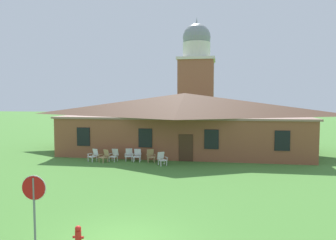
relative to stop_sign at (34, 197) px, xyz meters
The scene contains 11 objects.
brick_building 20.30m from the stop_sign, 82.46° to the left, with size 21.51×10.40×5.37m.
dome_tower 36.22m from the stop_sign, 85.79° to the left, with size 5.18×5.18×16.19m.
stop_sign is the anchor object (origin of this frame).
lawn_chair_by_porch 14.51m from the stop_sign, 105.13° to the left, with size 0.81×0.85×0.96m.
lawn_chair_near_door 14.11m from the stop_sign, 101.58° to the left, with size 0.83×0.86×0.96m.
lawn_chair_left_end 14.45m from the stop_sign, 98.87° to the left, with size 0.72×0.77×0.96m.
lawn_chair_middle 14.64m from the stop_sign, 94.40° to the left, with size 0.74×0.79×0.96m.
lawn_chair_right_end 14.51m from the stop_sign, 91.67° to the left, with size 0.69×0.72×0.96m.
lawn_chair_far_side 14.49m from the stop_sign, 87.45° to the left, with size 0.78×0.83×0.96m.
lawn_chair_under_eave 13.55m from the stop_sign, 82.76° to the left, with size 0.85×0.87×0.96m.
fire_hydrant 1.93m from the stop_sign, ahead, with size 0.36×0.28×0.79m.
Camera 1 is at (3.10, -9.97, 4.85)m, focal length 33.71 mm.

